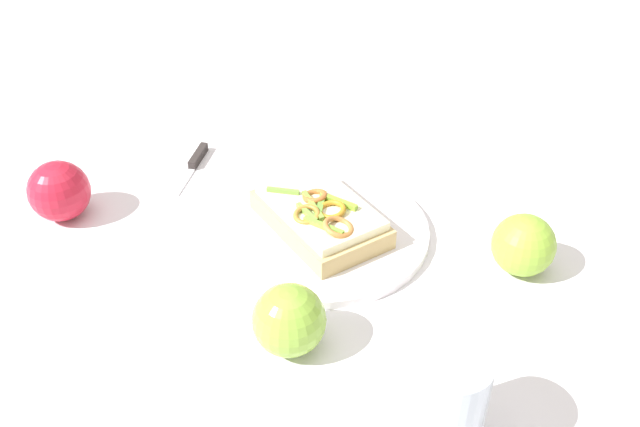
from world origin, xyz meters
TOP-DOWN VIEW (x-y plane):
  - ground_plane at (0.00, 0.00)m, footprint 2.00×2.00m
  - plate at (0.00, 0.00)m, footprint 0.26×0.26m
  - sandwich at (-0.00, -0.00)m, footprint 0.19×0.17m
  - apple_0 at (-0.18, 0.04)m, footprint 0.09×0.09m
  - apple_1 at (-0.08, -0.22)m, footprint 0.09×0.09m
  - apple_2 at (0.06, 0.31)m, footprint 0.11×0.11m
  - drinking_glass at (-0.30, -0.08)m, footprint 0.07×0.07m
  - knife at (0.17, 0.16)m, footprint 0.12×0.04m

SIDE VIEW (x-z plane):
  - ground_plane at x=0.00m, z-range 0.00..0.00m
  - knife at x=0.17m, z-range 0.00..0.01m
  - plate at x=0.00m, z-range 0.00..0.01m
  - sandwich at x=0.00m, z-range 0.01..0.05m
  - apple_1 at x=-0.08m, z-range 0.00..0.07m
  - apple_0 at x=-0.18m, z-range 0.00..0.07m
  - apple_2 at x=0.06m, z-range 0.00..0.08m
  - drinking_glass at x=-0.30m, z-range 0.00..0.10m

